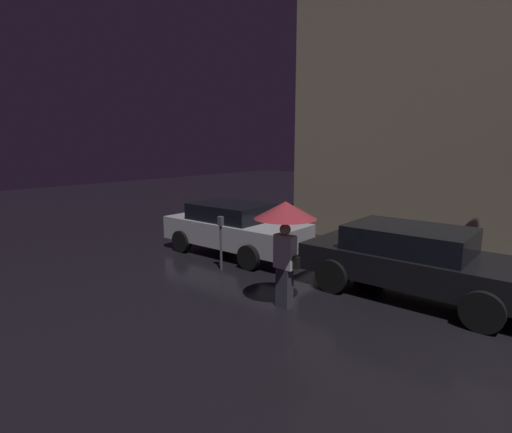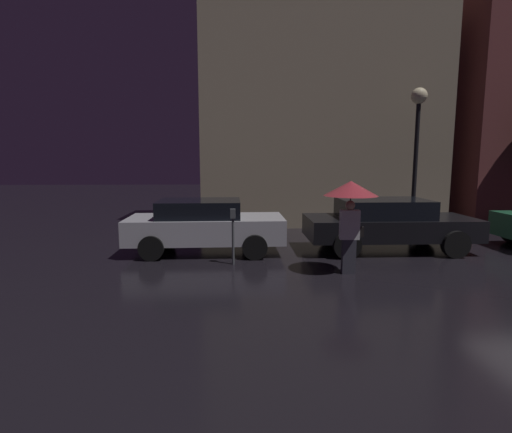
{
  "view_description": "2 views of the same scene",
  "coord_description": "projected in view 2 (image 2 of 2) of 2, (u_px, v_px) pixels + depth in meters",
  "views": [
    {
      "loc": [
        -0.68,
        -6.41,
        3.01
      ],
      "look_at": [
        -6.54,
        0.56,
        1.35
      ],
      "focal_mm": 28.0,
      "sensor_mm": 36.0,
      "label": 1
    },
    {
      "loc": [
        -7.14,
        -8.96,
        2.46
      ],
      "look_at": [
        -6.78,
        0.48,
        1.09
      ],
      "focal_mm": 28.0,
      "sensor_mm": 36.0,
      "label": 2
    }
  ],
  "objects": [
    {
      "name": "parked_car_silver",
      "position": [
        205.0,
        225.0,
        10.54
      ],
      "size": [
        4.11,
        1.95,
        1.39
      ],
      "rotation": [
        0.0,
        0.0,
        0.02
      ],
      "color": "#B7B7BF",
      "rests_on": "ground"
    },
    {
      "name": "parking_meter",
      "position": [
        233.0,
        230.0,
        9.27
      ],
      "size": [
        0.12,
        0.1,
        1.32
      ],
      "color": "#4C5154",
      "rests_on": "ground"
    },
    {
      "name": "street_lamp_near",
      "position": [
        418.0,
        125.0,
        12.75
      ],
      "size": [
        0.51,
        0.51,
        4.69
      ],
      "color": "black",
      "rests_on": "ground"
    },
    {
      "name": "building_facade_left",
      "position": [
        320.0,
        103.0,
        15.1
      ],
      "size": [
        8.89,
        3.0,
        9.11
      ],
      "color": "gray",
      "rests_on": "ground"
    },
    {
      "name": "pedestrian_with_umbrella",
      "position": [
        351.0,
        198.0,
        8.42
      ],
      "size": [
        1.14,
        1.14,
        2.0
      ],
      "rotation": [
        0.0,
        0.0,
        3.09
      ],
      "color": "#383842",
      "rests_on": "ground"
    },
    {
      "name": "parked_car_black",
      "position": [
        387.0,
        223.0,
        10.74
      ],
      "size": [
        4.44,
        2.02,
        1.39
      ],
      "rotation": [
        0.0,
        0.0,
        0.01
      ],
      "color": "black",
      "rests_on": "ground"
    }
  ]
}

